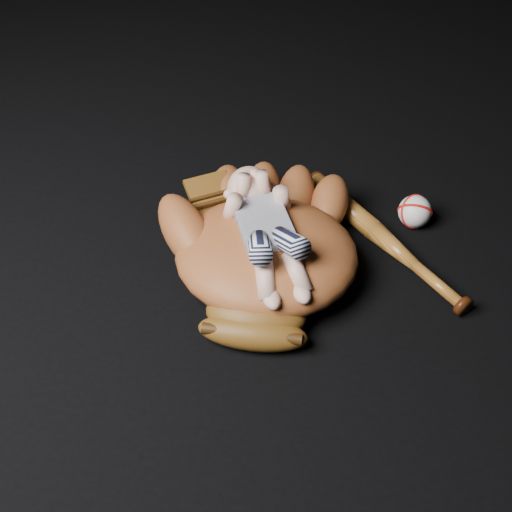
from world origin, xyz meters
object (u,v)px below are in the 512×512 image
(baseball_glove, at_px, (266,247))
(baseball_bat, at_px, (383,238))
(newborn_baby, at_px, (268,231))
(baseball, at_px, (415,211))

(baseball_glove, xyz_separation_m, baseball_bat, (0.27, 0.08, -0.06))
(newborn_baby, bearing_deg, baseball_bat, 7.29)
(newborn_baby, bearing_deg, baseball_glove, 89.19)
(baseball_glove, height_order, newborn_baby, newborn_baby)
(baseball_bat, bearing_deg, baseball, 38.84)
(baseball_bat, relative_size, baseball, 6.64)
(baseball, bearing_deg, baseball_bat, -141.16)
(newborn_baby, xyz_separation_m, baseball_bat, (0.27, 0.08, -0.11))
(baseball_glove, height_order, baseball, baseball_glove)
(baseball_glove, height_order, baseball_bat, baseball_glove)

